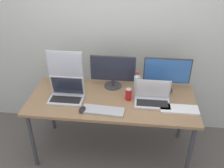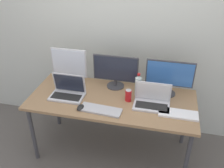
{
  "view_description": "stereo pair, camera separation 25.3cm",
  "coord_description": "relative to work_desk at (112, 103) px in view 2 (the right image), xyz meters",
  "views": [
    {
      "loc": [
        0.24,
        -2.16,
        2.22
      ],
      "look_at": [
        0.0,
        0.0,
        0.92
      ],
      "focal_mm": 40.0,
      "sensor_mm": 36.0,
      "label": 1
    },
    {
      "loc": [
        0.49,
        -2.12,
        2.22
      ],
      "look_at": [
        0.0,
        0.0,
        0.92
      ],
      "focal_mm": 40.0,
      "sensor_mm": 36.0,
      "label": 2
    }
  ],
  "objects": [
    {
      "name": "keyboard_main",
      "position": [
        0.68,
        -0.12,
        0.07
      ],
      "size": [
        0.37,
        0.15,
        0.02
      ],
      "primitive_type": "cube",
      "rotation": [
        0.0,
        0.0,
        -0.01
      ],
      "color": "white",
      "rests_on": "work_desk"
    },
    {
      "name": "work_desk",
      "position": [
        0.0,
        0.0,
        0.0
      ],
      "size": [
        1.75,
        0.75,
        0.74
      ],
      "color": "#424247",
      "rests_on": "ground"
    },
    {
      "name": "monitor_center",
      "position": [
        -0.02,
        0.25,
        0.26
      ],
      "size": [
        0.5,
        0.2,
        0.37
      ],
      "color": "#38383D",
      "rests_on": "work_desk"
    },
    {
      "name": "monitor_right",
      "position": [
        0.56,
        0.22,
        0.28
      ],
      "size": [
        0.5,
        0.17,
        0.39
      ],
      "color": "#38383D",
      "rests_on": "work_desk"
    },
    {
      "name": "monitor_left",
      "position": [
        -0.55,
        0.23,
        0.28
      ],
      "size": [
        0.4,
        0.19,
        0.41
      ],
      "color": "silver",
      "rests_on": "work_desk"
    },
    {
      "name": "laptop_silver",
      "position": [
        -0.47,
        -0.05,
        0.12
      ],
      "size": [
        0.36,
        0.22,
        0.24
      ],
      "color": "silver",
      "rests_on": "work_desk"
    },
    {
      "name": "laptop_secondary",
      "position": [
        0.42,
        -0.02,
        0.12
      ],
      "size": [
        0.36,
        0.22,
        0.23
      ],
      "color": "silver",
      "rests_on": "work_desk"
    },
    {
      "name": "soda_can_near_keyboard",
      "position": [
        0.17,
        0.01,
        0.12
      ],
      "size": [
        0.07,
        0.07,
        0.13
      ],
      "color": "red",
      "rests_on": "work_desk"
    },
    {
      "name": "wall_back",
      "position": [
        0.0,
        0.59,
        0.62
      ],
      "size": [
        7.0,
        0.08,
        2.6
      ],
      "primitive_type": "cube",
      "color": "silver",
      "rests_on": "ground"
    },
    {
      "name": "keyboard_aux",
      "position": [
        -0.06,
        -0.23,
        0.07
      ],
      "size": [
        0.42,
        0.17,
        0.02
      ],
      "primitive_type": "cube",
      "rotation": [
        0.0,
        0.0,
        -0.07
      ],
      "color": "#B2B2B7",
      "rests_on": "work_desk"
    },
    {
      "name": "water_bottle",
      "position": [
        0.25,
        0.13,
        0.18
      ],
      "size": [
        0.07,
        0.07,
        0.26
      ],
      "color": "silver",
      "rests_on": "work_desk"
    },
    {
      "name": "mouse_by_keyboard",
      "position": [
        -0.26,
        -0.25,
        0.08
      ],
      "size": [
        0.07,
        0.11,
        0.04
      ],
      "primitive_type": "ellipsoid",
      "rotation": [
        0.0,
        0.0,
        -0.04
      ],
      "color": "black",
      "rests_on": "work_desk"
    },
    {
      "name": "ground_plane",
      "position": [
        0.0,
        0.0,
        -0.68
      ],
      "size": [
        16.0,
        16.0,
        0.0
      ],
      "primitive_type": "plane",
      "color": "#5B5651"
    }
  ]
}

